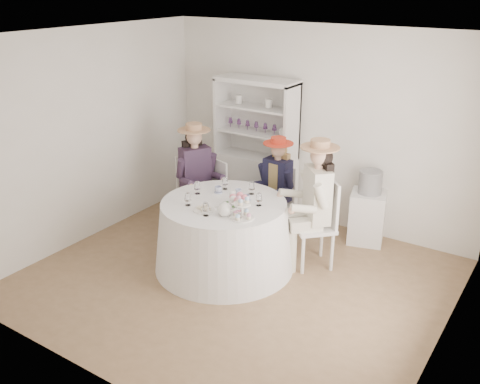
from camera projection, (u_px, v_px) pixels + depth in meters
The scene contains 23 objects.
ground at pixel (235, 279), 6.16m from camera, with size 4.50×4.50×0.00m, color brown.
ceiling at pixel (234, 37), 5.15m from camera, with size 4.50×4.50×0.00m, color white.
wall_back at pixel (318, 127), 7.20m from camera, with size 4.50×4.50×0.00m, color silver.
wall_front at pixel (90, 241), 4.11m from camera, with size 4.50×4.50×0.00m, color silver.
wall_left at pixel (88, 136), 6.80m from camera, with size 4.50×4.50×0.00m, color silver.
wall_right at pixel (456, 218), 4.50m from camera, with size 4.50×4.50×0.00m, color silver.
tea_table at pixel (224, 235), 6.28m from camera, with size 1.65×1.65×0.83m.
hutch at pixel (256, 167), 7.68m from camera, with size 1.18×0.48×1.97m.
side_table at pixel (367, 217), 6.93m from camera, with size 0.44×0.44×0.68m, color silver.
hatbox at pixel (370, 182), 6.75m from camera, with size 0.29×0.29×0.29m, color black.
guest_left at pixel (196, 172), 7.03m from camera, with size 0.64×0.58×1.50m.
guest_mid at pixel (276, 182), 6.91m from camera, with size 0.50×0.52×1.36m.
guest_right at pixel (315, 197), 6.14m from camera, with size 0.66×0.67×1.57m.
spare_chair at pixel (225, 190), 7.33m from camera, with size 0.50×0.50×0.98m.
teacup_a at pixel (218, 190), 6.38m from camera, with size 0.09×0.09×0.07m, color white.
teacup_b at pixel (238, 193), 6.30m from camera, with size 0.08×0.08×0.07m, color white.
teacup_c at pixel (247, 198), 6.16m from camera, with size 0.08×0.08×0.06m, color white.
flower_bowl at pixel (239, 205), 6.00m from camera, with size 0.20×0.20×0.05m, color white.
flower_arrangement at pixel (237, 198), 5.98m from camera, with size 0.20×0.21×0.08m.
table_teapot at pixel (225, 210), 5.76m from camera, with size 0.22×0.16×0.17m.
sandwich_plate at pixel (204, 209), 5.91m from camera, with size 0.24×0.24×0.05m.
cupcake_stand at pixel (242, 211), 5.68m from camera, with size 0.25×0.25×0.24m.
stemware_set at pixel (224, 196), 6.10m from camera, with size 0.88×0.88×0.15m.
Camera 1 is at (2.99, -4.42, 3.24)m, focal length 40.00 mm.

